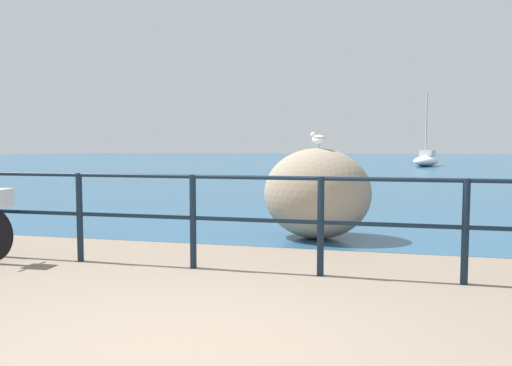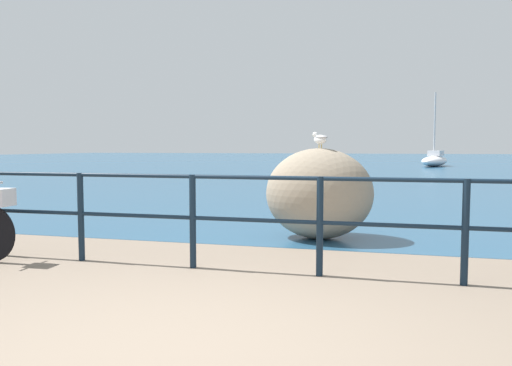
{
  "view_description": "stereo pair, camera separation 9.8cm",
  "coord_description": "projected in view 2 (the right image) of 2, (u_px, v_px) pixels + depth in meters",
  "views": [
    {
      "loc": [
        1.2,
        -2.89,
        1.32
      ],
      "look_at": [
        -0.08,
        2.51,
        0.91
      ],
      "focal_mm": 34.65,
      "sensor_mm": 36.0,
      "label": 1
    },
    {
      "loc": [
        1.29,
        -2.87,
        1.32
      ],
      "look_at": [
        -0.08,
        2.51,
        0.91
      ],
      "focal_mm": 34.65,
      "sensor_mm": 36.0,
      "label": 2
    }
  ],
  "objects": [
    {
      "name": "ground_plane",
      "position": [
        352.0,
        177.0,
        22.52
      ],
      "size": [
        120.0,
        120.0,
        0.1
      ],
      "primitive_type": "cube",
      "color": "#756656"
    },
    {
      "name": "sea_surface",
      "position": [
        369.0,
        160.0,
        49.94
      ],
      "size": [
        120.0,
        90.0,
        0.01
      ],
      "primitive_type": "cube",
      "color": "navy",
      "rests_on": "ground_plane"
    },
    {
      "name": "promenade_railing",
      "position": [
        254.0,
        212.0,
        5.18
      ],
      "size": [
        9.74,
        0.07,
        1.02
      ],
      "color": "black",
      "rests_on": "ground_plane"
    },
    {
      "name": "sailboat",
      "position": [
        435.0,
        160.0,
        33.03
      ],
      "size": [
        2.65,
        4.58,
        4.9
      ],
      "rotation": [
        0.0,
        0.0,
        4.38
      ],
      "color": "white",
      "rests_on": "sea_surface"
    },
    {
      "name": "seagull",
      "position": [
        320.0,
        138.0,
        6.99
      ],
      "size": [
        0.29,
        0.29,
        0.23
      ],
      "rotation": [
        0.0,
        0.0,
        2.36
      ],
      "color": "gold",
      "rests_on": "breakwater_boulder_main"
    },
    {
      "name": "breakwater_boulder_main",
      "position": [
        319.0,
        194.0,
        7.07
      ],
      "size": [
        1.54,
        1.2,
        1.3
      ],
      "color": "gray",
      "rests_on": "ground"
    }
  ]
}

